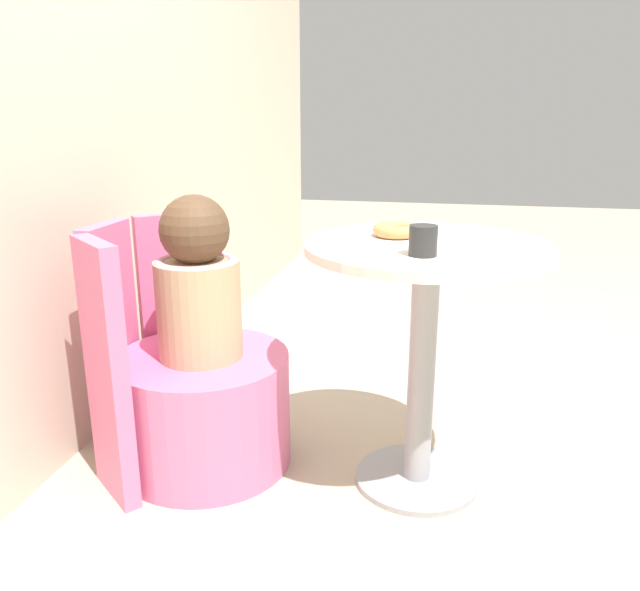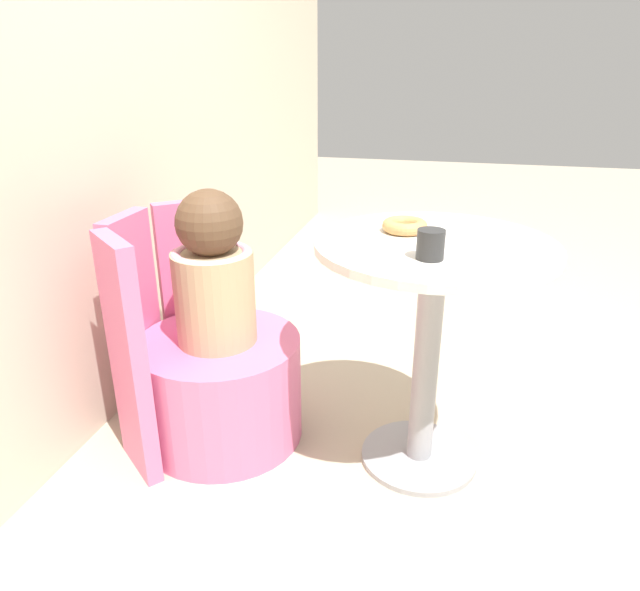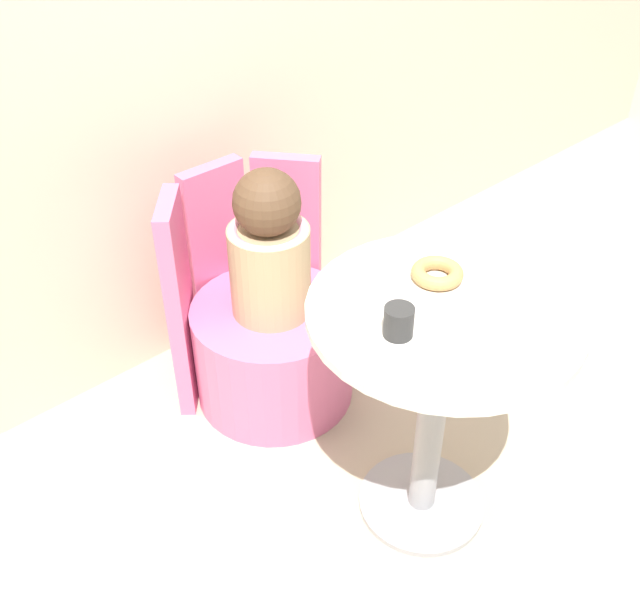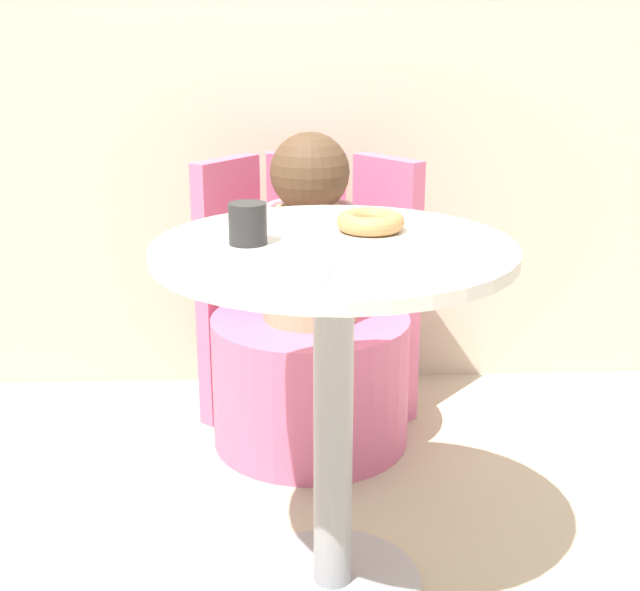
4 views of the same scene
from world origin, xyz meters
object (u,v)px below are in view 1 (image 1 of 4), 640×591
at_px(cup, 423,241).
at_px(round_table, 426,311).
at_px(child_figure, 198,284).
at_px(tub_chair, 205,409).
at_px(donut, 396,230).

bearing_deg(cup, round_table, -4.22).
bearing_deg(round_table, child_figure, 91.61).
distance_m(tub_chair, cup, 0.90).
relative_size(round_table, donut, 5.56).
height_order(round_table, cup, cup).
height_order(tub_chair, child_figure, child_figure).
distance_m(tub_chair, donut, 0.81).
height_order(round_table, donut, donut).
xyz_separation_m(child_figure, cup, (-0.14, -0.66, 0.19)).
distance_m(child_figure, cup, 0.70).
bearing_deg(round_table, donut, 52.47).
distance_m(donut, cup, 0.25).
height_order(tub_chair, cup, cup).
bearing_deg(cup, donut, 20.58).
height_order(child_figure, cup, child_figure).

